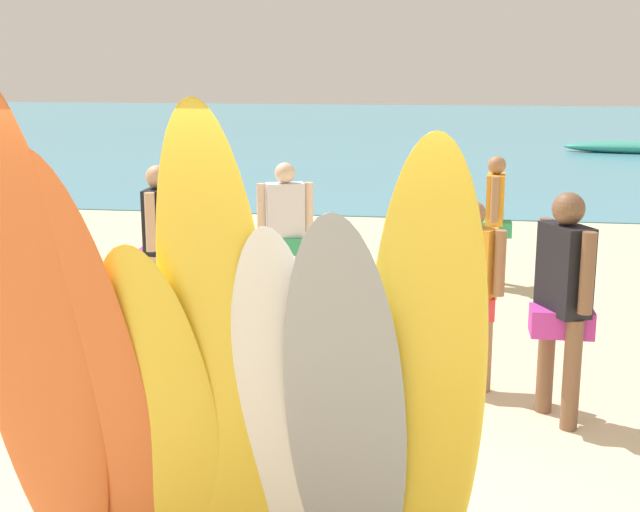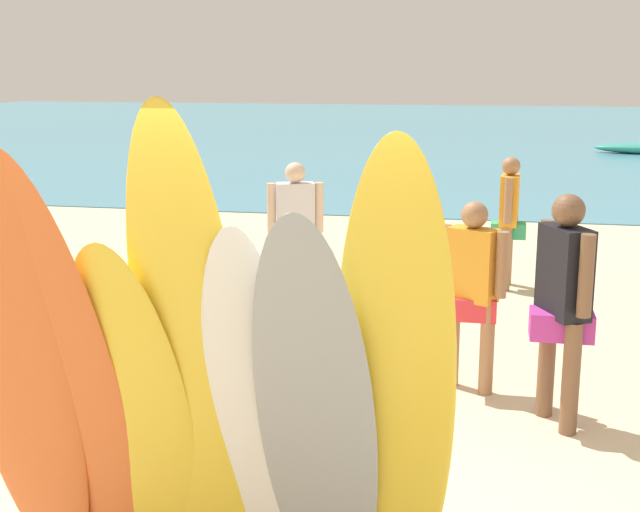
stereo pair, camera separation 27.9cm
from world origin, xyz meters
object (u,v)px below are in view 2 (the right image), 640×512
Objects in this scene: surfboard_yellow_6 at (395,403)px; surfboard_orange_0 at (12,359)px; surfboard_white_4 at (257,429)px; beachgoer_strolling at (168,236)px; surfboard_yellow_2 at (139,428)px; beachgoer_near_rack at (563,295)px; beachgoer_photographing at (509,213)px; surfboard_grey_5 at (317,433)px; surfboard_orange_1 at (65,389)px; beachgoer_midbeach at (472,283)px; beachgoer_by_water at (295,225)px; surfboard_rack at (234,475)px; surfboard_yellow_3 at (196,377)px; beach_chair_red at (25,343)px.

surfboard_orange_0 is at bearing -179.73° from surfboard_yellow_6.
surfboard_white_4 is at bearing 3.89° from surfboard_orange_0.
surfboard_yellow_2 is at bearing 17.41° from beachgoer_strolling.
beachgoer_photographing is at bearing 158.59° from beachgoer_near_rack.
surfboard_orange_0 is 7.41m from beachgoer_photographing.
surfboard_grey_5 is at bearing 26.41° from beachgoer_strolling.
surfboard_orange_1 is 1.58× the size of beachgoer_photographing.
surfboard_yellow_6 reaches higher than beachgoer_midbeach.
surfboard_rack is at bearing 81.12° from beachgoer_by_water.
surfboard_yellow_3 is at bearing 2.91° from surfboard_orange_0.
surfboard_yellow_3 is (0.83, 0.12, -0.08)m from surfboard_orange_0.
surfboard_yellow_3 is (0.63, 0.02, 0.09)m from surfboard_orange_1.
surfboard_orange_0 is 3.98m from beachgoer_near_rack.
surfboard_rack is 3.09m from beachgoer_midbeach.
surfboard_white_4 is (1.10, 0.18, -0.33)m from surfboard_orange_0.
surfboard_yellow_3 reaches higher than beachgoer_strolling.
surfboard_white_4 is at bearing -55.59° from beachgoer_near_rack.
beachgoer_by_water is 1.02× the size of beachgoer_photographing.
surfboard_rack is 0.77× the size of surfboard_orange_0.
surfboard_orange_1 is at bearing 177.07° from surfboard_yellow_6.
beachgoer_strolling is at bearing 120.76° from surfboard_grey_5.
beachgoer_photographing is at bearing 110.76° from beachgoer_midbeach.
surfboard_rack is at bearing -65.26° from beachgoer_near_rack.
beach_chair_red is at bearing -113.06° from beachgoer_near_rack.
surfboard_rack is at bearing -37.01° from beach_chair_red.
beachgoer_midbeach is at bearing 71.12° from surfboard_yellow_3.
surfboard_rack is 1.38× the size of beachgoer_photographing.
surfboard_yellow_3 is at bearing -7.96° from beachgoer_photographing.
surfboard_grey_5 is 1.33× the size of beachgoer_strolling.
surfboard_yellow_2 is at bearing 168.51° from surfboard_yellow_3.
surfboard_yellow_2 is at bearing 19.20° from surfboard_orange_1.
surfboard_yellow_2 is 0.77× the size of surfboard_yellow_3.
surfboard_orange_1 is at bearing -177.10° from surfboard_grey_5.
beachgoer_near_rack is 0.90m from beachgoer_midbeach.
beachgoer_near_rack is at bearing 63.56° from beachgoer_strolling.
surfboard_orange_0 is 0.28m from surfboard_orange_1.
beachgoer_by_water is at bearing -54.67° from beachgoer_photographing.
beachgoer_strolling is 2.02× the size of beach_chair_red.
surfboard_orange_0 is 1.12× the size of surfboard_yellow_6.
beachgoer_by_water is 3.76m from beachgoer_near_rack.
surfboard_grey_5 reaches higher than surfboard_rack.
surfboard_white_4 is at bearing -40.28° from beach_chair_red.
surfboard_yellow_6 is 1.50× the size of beachgoer_strolling.
surfboard_rack is 0.83× the size of surfboard_yellow_3.
surfboard_orange_1 is 0.39m from surfboard_yellow_2.
surfboard_orange_0 is 4.08m from beachgoer_midbeach.
surfboard_white_4 is 1.33× the size of beachgoer_midbeach.
surfboard_yellow_3 is 1.56× the size of beachgoer_strolling.
surfboard_rack is 1.29× the size of beachgoer_strolling.
surfboard_grey_5 is (0.57, -0.59, 0.55)m from surfboard_rack.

